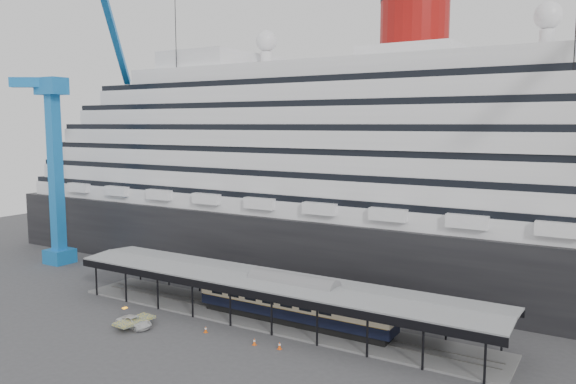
# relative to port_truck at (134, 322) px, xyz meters

# --- Properties ---
(ground) EXTENTS (200.00, 200.00, 0.00)m
(ground) POSITION_rel_port_truck_xyz_m (12.20, 5.33, -0.64)
(ground) COLOR #3C3C3E
(ground) RESTS_ON ground
(cruise_ship) EXTENTS (130.00, 30.00, 43.90)m
(cruise_ship) POSITION_rel_port_truck_xyz_m (12.25, 37.33, 17.71)
(cruise_ship) COLOR black
(cruise_ship) RESTS_ON ground
(platform_canopy) EXTENTS (56.00, 9.18, 5.30)m
(platform_canopy) POSITION_rel_port_truck_xyz_m (12.20, 10.33, 1.72)
(platform_canopy) COLOR slate
(platform_canopy) RESTS_ON ground
(crane_blue) EXTENTS (22.63, 19.19, 47.60)m
(crane_blue) POSITION_rel_port_truck_xyz_m (-32.92, 15.95, 19.32)
(crane_blue) COLOR blue
(crane_blue) RESTS_ON ground
(port_truck) EXTENTS (4.75, 2.47, 1.28)m
(port_truck) POSITION_rel_port_truck_xyz_m (0.00, 0.00, 0.00)
(port_truck) COLOR silver
(port_truck) RESTS_ON ground
(pullman_carriage) EXTENTS (25.22, 3.53, 24.75)m
(pullman_carriage) POSITION_rel_port_truck_xyz_m (15.49, 10.33, 2.33)
(pullman_carriage) COLOR black
(pullman_carriage) RESTS_ON ground
(traffic_cone_left) EXTENTS (0.48, 0.48, 0.78)m
(traffic_cone_left) POSITION_rel_port_truck_xyz_m (8.21, 3.01, -0.25)
(traffic_cone_left) COLOR #D4510B
(traffic_cone_left) RESTS_ON ground
(traffic_cone_mid) EXTENTS (0.53, 0.53, 0.79)m
(traffic_cone_mid) POSITION_rel_port_truck_xyz_m (15.02, 2.88, -0.25)
(traffic_cone_mid) COLOR #EE560D
(traffic_cone_mid) RESTS_ON ground
(traffic_cone_right) EXTENTS (0.50, 0.50, 0.83)m
(traffic_cone_right) POSITION_rel_port_truck_xyz_m (17.94, 3.32, -0.23)
(traffic_cone_right) COLOR #E94D0C
(traffic_cone_right) RESTS_ON ground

